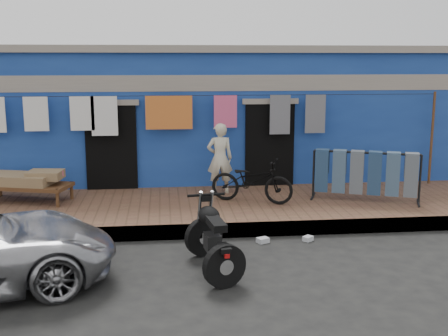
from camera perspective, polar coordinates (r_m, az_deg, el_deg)
ground at (r=8.44m, az=1.50°, el=-10.30°), size 80.00×80.00×0.00m
sidewalk at (r=11.24m, az=-0.56°, el=-4.16°), size 28.00×3.00×0.25m
curb at (r=9.85m, az=0.29°, el=-6.36°), size 28.00×0.10×0.25m
building at (r=14.88m, az=-2.11°, el=5.69°), size 12.20×5.20×3.36m
clothesline at (r=12.11m, az=-6.21°, el=5.02°), size 10.06×0.06×2.10m
seated_person at (r=11.87m, az=-0.43°, el=0.99°), size 0.55×0.38×1.50m
bicycle at (r=11.15m, az=2.84°, el=-0.81°), size 1.75×1.21×1.07m
motorcycle at (r=8.25m, az=-1.11°, el=-6.92°), size 1.04×1.80×1.06m
charpoy at (r=11.91m, az=-19.36°, el=-1.81°), size 2.23×1.78×0.60m
jeans_rack at (r=11.60m, az=14.19°, el=-0.72°), size 2.49×1.95×1.05m
litter_a at (r=9.63m, az=3.96°, el=-7.32°), size 0.23×0.21×0.08m
litter_b at (r=9.80m, az=8.53°, el=-7.11°), size 0.21×0.20×0.08m
litter_c at (r=9.26m, az=-2.15°, el=-8.07°), size 0.20×0.23×0.08m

